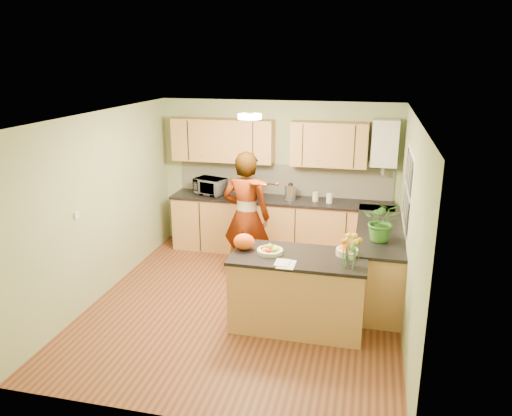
# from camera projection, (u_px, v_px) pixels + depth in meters

# --- Properties ---
(floor) EXTENTS (4.50, 4.50, 0.00)m
(floor) POSITION_uv_depth(u_px,v_px,m) (245.00, 305.00, 6.66)
(floor) COLOR #5B2D1A
(floor) RESTS_ON ground
(ceiling) EXTENTS (4.00, 4.50, 0.02)m
(ceiling) POSITION_uv_depth(u_px,v_px,m) (244.00, 116.00, 5.93)
(ceiling) COLOR silver
(ceiling) RESTS_ON wall_back
(wall_back) EXTENTS (4.00, 0.02, 2.50)m
(wall_back) POSITION_uv_depth(u_px,v_px,m) (278.00, 176.00, 8.39)
(wall_back) COLOR #95A576
(wall_back) RESTS_ON floor
(wall_front) EXTENTS (4.00, 0.02, 2.50)m
(wall_front) POSITION_uv_depth(u_px,v_px,m) (178.00, 296.00, 4.20)
(wall_front) COLOR #95A576
(wall_front) RESTS_ON floor
(wall_left) EXTENTS (0.02, 4.50, 2.50)m
(wall_left) POSITION_uv_depth(u_px,v_px,m) (101.00, 206.00, 6.73)
(wall_left) COLOR #95A576
(wall_left) RESTS_ON floor
(wall_right) EXTENTS (0.02, 4.50, 2.50)m
(wall_right) POSITION_uv_depth(u_px,v_px,m) (409.00, 228.00, 5.85)
(wall_right) COLOR #95A576
(wall_right) RESTS_ON floor
(back_counter) EXTENTS (3.64, 0.62, 0.94)m
(back_counter) POSITION_uv_depth(u_px,v_px,m) (280.00, 226.00, 8.31)
(back_counter) COLOR #AE7645
(back_counter) RESTS_ON floor
(right_counter) EXTENTS (0.62, 2.24, 0.94)m
(right_counter) POSITION_uv_depth(u_px,v_px,m) (378.00, 259.00, 6.94)
(right_counter) COLOR #AE7645
(right_counter) RESTS_ON floor
(splashback) EXTENTS (3.60, 0.02, 0.52)m
(splashback) POSITION_uv_depth(u_px,v_px,m) (283.00, 179.00, 8.36)
(splashback) COLOR silver
(splashback) RESTS_ON back_counter
(upper_cabinets) EXTENTS (3.20, 0.34, 0.70)m
(upper_cabinets) POSITION_uv_depth(u_px,v_px,m) (266.00, 142.00, 8.09)
(upper_cabinets) COLOR #AE7645
(upper_cabinets) RESTS_ON wall_back
(boiler) EXTENTS (0.40, 0.30, 0.86)m
(boiler) POSITION_uv_depth(u_px,v_px,m) (385.00, 143.00, 7.68)
(boiler) COLOR white
(boiler) RESTS_ON wall_back
(window_right) EXTENTS (0.01, 1.30, 1.05)m
(window_right) POSITION_uv_depth(u_px,v_px,m) (408.00, 190.00, 6.33)
(window_right) COLOR white
(window_right) RESTS_ON wall_right
(light_switch) EXTENTS (0.02, 0.09, 0.09)m
(light_switch) POSITION_uv_depth(u_px,v_px,m) (77.00, 215.00, 6.15)
(light_switch) COLOR white
(light_switch) RESTS_ON wall_left
(ceiling_lamp) EXTENTS (0.30, 0.30, 0.07)m
(ceiling_lamp) POSITION_uv_depth(u_px,v_px,m) (250.00, 116.00, 6.22)
(ceiling_lamp) COLOR #FFEABF
(ceiling_lamp) RESTS_ON ceiling
(peninsula_island) EXTENTS (1.61, 0.82, 0.92)m
(peninsula_island) POSITION_uv_depth(u_px,v_px,m) (298.00, 291.00, 6.03)
(peninsula_island) COLOR #AE7645
(peninsula_island) RESTS_ON floor
(fruit_dish) EXTENTS (0.31, 0.31, 0.11)m
(fruit_dish) POSITION_uv_depth(u_px,v_px,m) (270.00, 249.00, 5.96)
(fruit_dish) COLOR beige
(fruit_dish) RESTS_ON peninsula_island
(orange_bowl) EXTENTS (0.26, 0.26, 0.15)m
(orange_bowl) POSITION_uv_depth(u_px,v_px,m) (347.00, 250.00, 5.90)
(orange_bowl) COLOR beige
(orange_bowl) RESTS_ON peninsula_island
(flower_vase) EXTENTS (0.25, 0.25, 0.47)m
(flower_vase) POSITION_uv_depth(u_px,v_px,m) (351.00, 240.00, 5.51)
(flower_vase) COLOR silver
(flower_vase) RESTS_ON peninsula_island
(orange_bag) EXTENTS (0.29, 0.26, 0.20)m
(orange_bag) POSITION_uv_depth(u_px,v_px,m) (244.00, 242.00, 6.07)
(orange_bag) COLOR #FF5D15
(orange_bag) RESTS_ON peninsula_island
(papers) EXTENTS (0.20, 0.27, 0.01)m
(papers) POSITION_uv_depth(u_px,v_px,m) (286.00, 264.00, 5.64)
(papers) COLOR white
(papers) RESTS_ON peninsula_island
(violinist) EXTENTS (0.73, 0.50, 1.92)m
(violinist) POSITION_uv_depth(u_px,v_px,m) (246.00, 216.00, 7.21)
(violinist) COLOR tan
(violinist) RESTS_ON floor
(violin) EXTENTS (0.60, 0.52, 0.15)m
(violin) POSITION_uv_depth(u_px,v_px,m) (256.00, 182.00, 6.80)
(violin) COLOR #521305
(violin) RESTS_ON violinist
(microwave) EXTENTS (0.58, 0.47, 0.28)m
(microwave) POSITION_uv_depth(u_px,v_px,m) (210.00, 186.00, 8.42)
(microwave) COLOR white
(microwave) RESTS_ON back_counter
(blue_box) EXTENTS (0.38, 0.33, 0.25)m
(blue_box) POSITION_uv_depth(u_px,v_px,m) (251.00, 189.00, 8.28)
(blue_box) COLOR navy
(blue_box) RESTS_ON back_counter
(kettle) EXTENTS (0.18, 0.18, 0.33)m
(kettle) POSITION_uv_depth(u_px,v_px,m) (290.00, 192.00, 8.09)
(kettle) COLOR #B9B9BE
(kettle) RESTS_ON back_counter
(jar_cream) EXTENTS (0.10, 0.10, 0.15)m
(jar_cream) POSITION_uv_depth(u_px,v_px,m) (316.00, 197.00, 8.02)
(jar_cream) COLOR beige
(jar_cream) RESTS_ON back_counter
(jar_white) EXTENTS (0.12, 0.12, 0.15)m
(jar_white) POSITION_uv_depth(u_px,v_px,m) (329.00, 198.00, 7.92)
(jar_white) COLOR white
(jar_white) RESTS_ON back_counter
(potted_plant) EXTENTS (0.50, 0.44, 0.52)m
(potted_plant) POSITION_uv_depth(u_px,v_px,m) (382.00, 221.00, 6.24)
(potted_plant) COLOR #367527
(potted_plant) RESTS_ON right_counter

